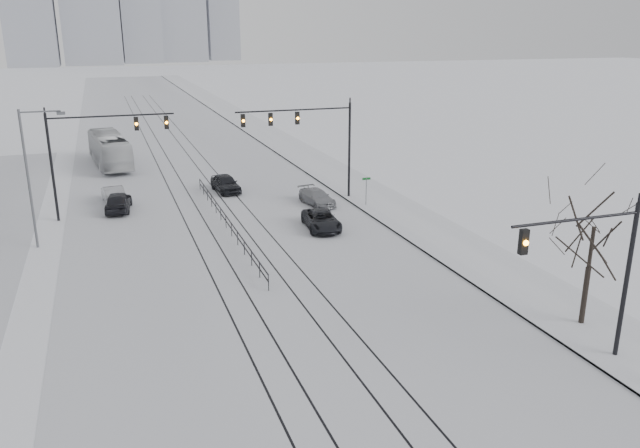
{
  "coord_description": "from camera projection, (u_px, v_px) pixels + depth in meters",
  "views": [
    {
      "loc": [
        -7.72,
        -12.61,
        13.66
      ],
      "look_at": [
        3.34,
        19.03,
        3.2
      ],
      "focal_mm": 35.0,
      "sensor_mm": 36.0,
      "label": 1
    }
  ],
  "objects": [
    {
      "name": "road",
      "position": [
        176.0,
        154.0,
        71.93
      ],
      "size": [
        22.0,
        260.0,
        0.02
      ],
      "primitive_type": "cube",
      "color": "silver",
      "rests_on": "ground"
    },
    {
      "name": "sidewalk_east",
      "position": [
        288.0,
        146.0,
        76.16
      ],
      "size": [
        5.0,
        260.0,
        0.16
      ],
      "primitive_type": "cube",
      "color": "silver",
      "rests_on": "ground"
    },
    {
      "name": "curb",
      "position": [
        269.0,
        147.0,
        75.4
      ],
      "size": [
        0.1,
        260.0,
        0.12
      ],
      "primitive_type": "cube",
      "color": "gray",
      "rests_on": "ground"
    },
    {
      "name": "tram_rails",
      "position": [
        204.0,
        195.0,
        53.91
      ],
      "size": [
        5.3,
        180.0,
        0.01
      ],
      "color": "black",
      "rests_on": "ground"
    },
    {
      "name": "traffic_mast_near",
      "position": [
        599.0,
        264.0,
        25.31
      ],
      "size": [
        6.1,
        0.37,
        7.0
      ],
      "color": "black",
      "rests_on": "ground"
    },
    {
      "name": "traffic_mast_ne",
      "position": [
        311.0,
        132.0,
        50.25
      ],
      "size": [
        9.6,
        0.37,
        8.0
      ],
      "color": "black",
      "rests_on": "ground"
    },
    {
      "name": "traffic_mast_nw",
      "position": [
        93.0,
        145.0,
        45.96
      ],
      "size": [
        9.1,
        0.37,
        8.0
      ],
      "color": "black",
      "rests_on": "ground"
    },
    {
      "name": "street_light_west",
      "position": [
        32.0,
        169.0,
        39.51
      ],
      "size": [
        2.73,
        0.25,
        9.0
      ],
      "color": "#595B60",
      "rests_on": "ground"
    },
    {
      "name": "bare_tree",
      "position": [
        593.0,
        237.0,
        28.79
      ],
      "size": [
        4.4,
        4.4,
        6.1
      ],
      "color": "black",
      "rests_on": "ground"
    },
    {
      "name": "median_fence",
      "position": [
        226.0,
        221.0,
        44.74
      ],
      "size": [
        0.06,
        24.0,
        1.0
      ],
      "color": "black",
      "rests_on": "ground"
    },
    {
      "name": "street_sign",
      "position": [
        366.0,
        187.0,
        49.94
      ],
      "size": [
        0.7,
        0.06,
        2.4
      ],
      "color": "#595B60",
      "rests_on": "ground"
    },
    {
      "name": "sedan_sb_inner",
      "position": [
        118.0,
        202.0,
        48.87
      ],
      "size": [
        2.41,
        4.76,
        1.55
      ],
      "primitive_type": "imported",
      "rotation": [
        0.0,
        0.0,
        3.01
      ],
      "color": "black",
      "rests_on": "ground"
    },
    {
      "name": "sedan_sb_outer",
      "position": [
        113.0,
        195.0,
        51.18
      ],
      "size": [
        1.94,
        4.53,
        1.45
      ],
      "primitive_type": "imported",
      "rotation": [
        0.0,
        0.0,
        3.23
      ],
      "color": "#97999E",
      "rests_on": "ground"
    },
    {
      "name": "sedan_nb_front",
      "position": [
        321.0,
        220.0,
        44.5
      ],
      "size": [
        2.64,
        4.92,
        1.31
      ],
      "primitive_type": "imported",
      "rotation": [
        0.0,
        0.0,
        -0.1
      ],
      "color": "black",
      "rests_on": "ground"
    },
    {
      "name": "sedan_nb_right",
      "position": [
        317.0,
        197.0,
        50.7
      ],
      "size": [
        2.35,
        4.51,
        1.25
      ],
      "primitive_type": "imported",
      "rotation": [
        0.0,
        0.0,
        0.14
      ],
      "color": "gray",
      "rests_on": "ground"
    },
    {
      "name": "sedan_nb_far",
      "position": [
        226.0,
        183.0,
        54.73
      ],
      "size": [
        2.3,
        4.63,
        1.52
      ],
      "primitive_type": "imported",
      "rotation": [
        0.0,
        0.0,
        0.12
      ],
      "color": "black",
      "rests_on": "ground"
    },
    {
      "name": "box_truck",
      "position": [
        110.0,
        150.0,
        64.87
      ],
      "size": [
        4.25,
        12.47,
        3.4
      ],
      "primitive_type": "imported",
      "rotation": [
        0.0,
        0.0,
        3.26
      ],
      "color": "silver",
      "rests_on": "ground"
    }
  ]
}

